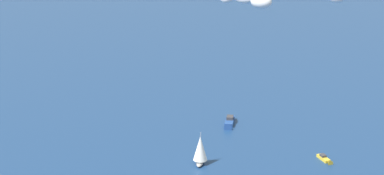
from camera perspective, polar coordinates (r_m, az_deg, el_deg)
The scene contains 3 objects.
motorboat_far_stbd at distance 224.85m, azimuth 9.83°, elevation -5.26°, with size 6.59×1.74×1.91m.
motorboat_offshore at distance 248.16m, azimuth 2.78°, elevation -2.61°, with size 10.04×7.06×2.91m.
sailboat_trailing at distance 218.31m, azimuth 0.62°, elevation -4.63°, with size 7.38×5.55×9.41m.
Camera 1 is at (-152.92, 54.98, 90.10)m, focal length 72.09 mm.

